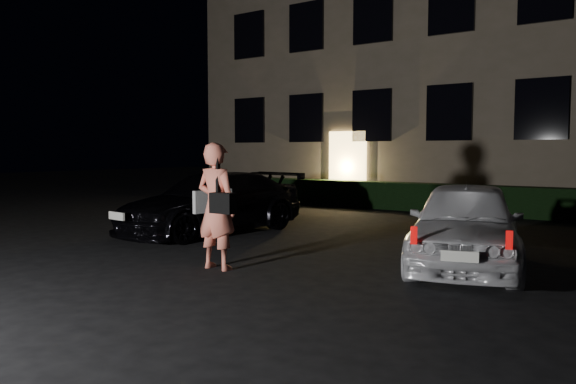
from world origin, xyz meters
The scene contains 6 objects.
ground centered at (0.00, 0.00, 0.00)m, with size 80.00×80.00×0.00m, color black.
building centered at (0.00, 14.99, 6.00)m, with size 20.00×8.11×12.00m.
hedge centered at (0.00, 10.50, 0.42)m, with size 15.00×0.70×0.85m, color black.
sedan centered at (-2.74, 3.41, 0.68)m, with size 2.38×4.87×1.35m.
hatch centered at (3.11, 3.00, 0.69)m, with size 2.67×4.34×1.38m.
man centered at (0.00, 0.59, 0.99)m, with size 0.82×0.49×1.97m.
Camera 1 is at (5.92, -5.84, 1.85)m, focal length 35.00 mm.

